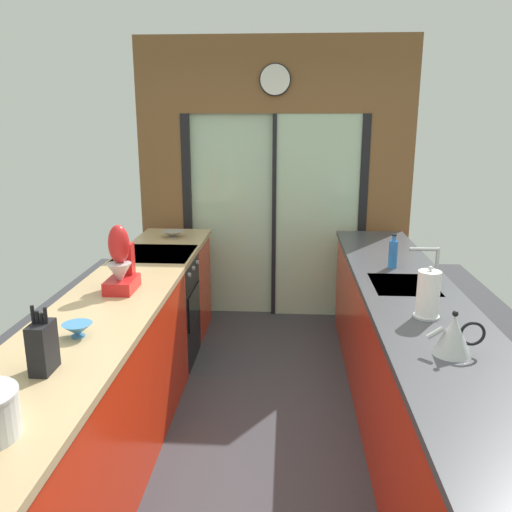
# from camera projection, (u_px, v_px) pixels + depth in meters

# --- Properties ---
(ground_plane) EXTENTS (5.04, 7.60, 0.02)m
(ground_plane) POSITION_uv_depth(u_px,v_px,m) (266.00, 404.00, 3.75)
(ground_plane) COLOR #38383D
(back_wall_unit) EXTENTS (2.64, 0.12, 2.70)m
(back_wall_unit) POSITION_uv_depth(u_px,v_px,m) (275.00, 164.00, 5.10)
(back_wall_unit) COLOR brown
(back_wall_unit) RESTS_ON ground_plane
(left_counter_run) EXTENTS (0.62, 3.80, 0.92)m
(left_counter_run) POSITION_uv_depth(u_px,v_px,m) (115.00, 370.00, 3.23)
(left_counter_run) COLOR red
(left_counter_run) RESTS_ON ground_plane
(right_counter_run) EXTENTS (0.62, 3.80, 0.92)m
(right_counter_run) POSITION_uv_depth(u_px,v_px,m) (410.00, 366.00, 3.29)
(right_counter_run) COLOR red
(right_counter_run) RESTS_ON ground_plane
(sink_faucet) EXTENTS (0.19, 0.02, 0.25)m
(sink_faucet) POSITION_uv_depth(u_px,v_px,m) (432.00, 260.00, 3.36)
(sink_faucet) COLOR #B7BABC
(sink_faucet) RESTS_ON right_counter_run
(oven_range) EXTENTS (0.60, 0.60, 0.92)m
(oven_range) POSITION_uv_depth(u_px,v_px,m) (159.00, 308.00, 4.31)
(oven_range) COLOR black
(oven_range) RESTS_ON ground_plane
(mixing_bowl_near) EXTENTS (0.15, 0.15, 0.07)m
(mixing_bowl_near) POSITION_uv_depth(u_px,v_px,m) (78.00, 330.00, 2.59)
(mixing_bowl_near) COLOR teal
(mixing_bowl_near) RESTS_ON left_counter_run
(mixing_bowl_far) EXTENTS (0.20, 0.20, 0.06)m
(mixing_bowl_far) POSITION_uv_depth(u_px,v_px,m) (173.00, 234.00, 4.73)
(mixing_bowl_far) COLOR gray
(mixing_bowl_far) RESTS_ON left_counter_run
(knife_block) EXTENTS (0.08, 0.14, 0.30)m
(knife_block) POSITION_uv_depth(u_px,v_px,m) (43.00, 347.00, 2.22)
(knife_block) COLOR black
(knife_block) RESTS_ON left_counter_run
(stand_mixer) EXTENTS (0.17, 0.27, 0.42)m
(stand_mixer) POSITION_uv_depth(u_px,v_px,m) (121.00, 266.00, 3.25)
(stand_mixer) COLOR red
(stand_mixer) RESTS_ON left_counter_run
(kettle) EXTENTS (0.26, 0.18, 0.21)m
(kettle) POSITION_uv_depth(u_px,v_px,m) (454.00, 335.00, 2.39)
(kettle) COLOR #B7BABC
(kettle) RESTS_ON right_counter_run
(soap_bottle_far) EXTENTS (0.06, 0.06, 0.25)m
(soap_bottle_far) POSITION_uv_depth(u_px,v_px,m) (393.00, 253.00, 3.77)
(soap_bottle_far) COLOR #286BB7
(soap_bottle_far) RESTS_ON right_counter_run
(paper_towel_roll) EXTENTS (0.14, 0.14, 0.29)m
(paper_towel_roll) POSITION_uv_depth(u_px,v_px,m) (428.00, 295.00, 2.82)
(paper_towel_roll) COLOR #B7BABC
(paper_towel_roll) RESTS_ON right_counter_run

